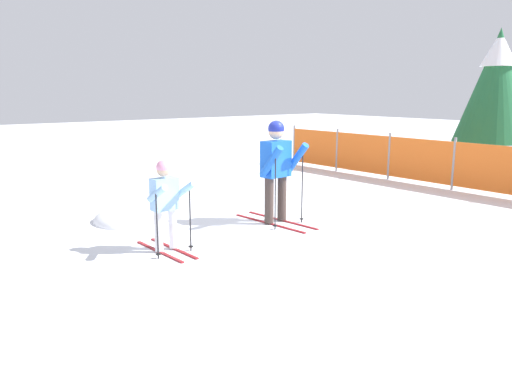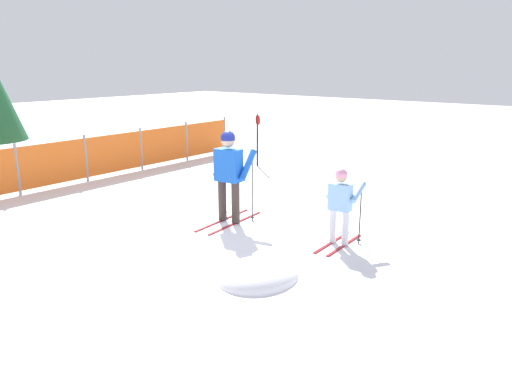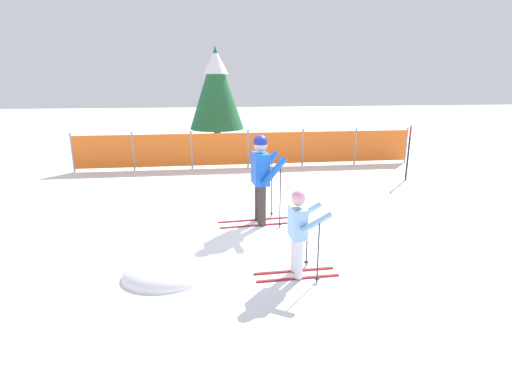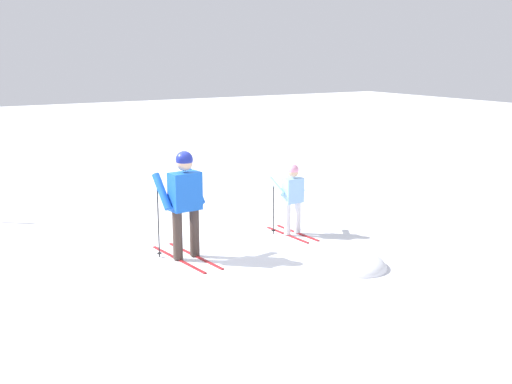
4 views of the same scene
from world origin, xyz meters
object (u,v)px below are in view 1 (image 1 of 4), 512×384
at_px(conifer_far, 496,84).
at_px(skier_adult, 277,163).
at_px(skier_child, 165,198).
at_px(safety_fence, 454,164).

bearing_deg(conifer_far, skier_adult, -85.54).
bearing_deg(skier_child, safety_fence, 87.12).
distance_m(skier_adult, conifer_far, 8.28).
xyz_separation_m(skier_child, conifer_far, (-0.87, 10.30, 1.59)).
distance_m(skier_adult, safety_fence, 4.92).
bearing_deg(safety_fence, skier_child, -89.90).
height_order(safety_fence, conifer_far, conifer_far).
distance_m(skier_adult, skier_child, 2.18).
bearing_deg(safety_fence, conifer_far, 104.86).
relative_size(safety_fence, conifer_far, 2.73).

